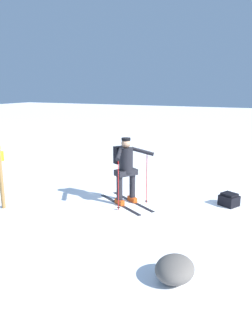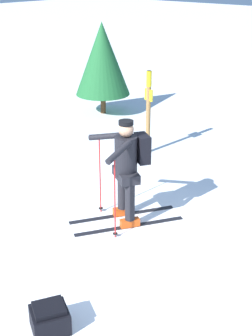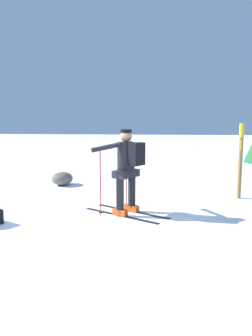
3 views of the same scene
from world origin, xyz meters
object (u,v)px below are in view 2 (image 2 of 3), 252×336
object	(u,v)px
pine_tree	(102,59)
skier	(127,165)
trail_marker	(148,106)
dropped_backpack	(50,318)

from	to	relation	value
pine_tree	skier	bearing A→B (deg)	-42.50
trail_marker	pine_tree	xyz separation A→B (m)	(-2.73, 1.47, 0.43)
skier	pine_tree	bearing A→B (deg)	137.50
trail_marker	pine_tree	world-z (taller)	pine_tree
skier	trail_marker	distance (m)	2.96
dropped_backpack	trail_marker	xyz separation A→B (m)	(-2.53, 4.86, 0.88)
skier	dropped_backpack	world-z (taller)	skier
trail_marker	pine_tree	distance (m)	3.13
skier	trail_marker	size ratio (longest dim) A/B	0.99
dropped_backpack	pine_tree	xyz separation A→B (m)	(-5.27, 6.34, 1.31)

